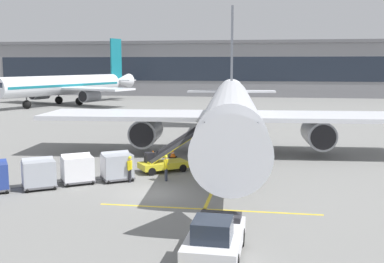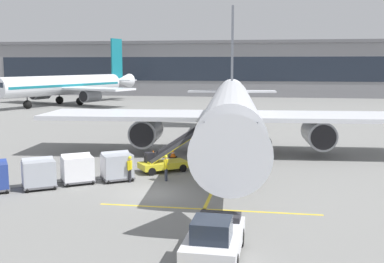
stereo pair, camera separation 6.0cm
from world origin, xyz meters
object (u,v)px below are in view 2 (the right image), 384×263
at_px(parked_airplane, 231,110).
at_px(ground_crew_by_loader, 166,166).
at_px(baggage_cart_second, 77,168).
at_px(distant_airplane, 66,86).
at_px(belt_loader, 166,159).
at_px(baggage_cart_third, 39,173).
at_px(safety_cone_engine_keepout, 153,154).
at_px(baggage_cart_lead, 117,166).
at_px(ground_crew_by_carts, 130,167).
at_px(pushback_tug, 214,238).
at_px(safety_cone_wingtip, 173,154).

distance_m(parked_airplane, ground_crew_by_loader, 11.26).
height_order(parked_airplane, ground_crew_by_loader, parked_airplane).
xyz_separation_m(baggage_cart_second, distant_airplane, (-25.74, 55.56, 2.67)).
height_order(belt_loader, baggage_cart_third, belt_loader).
bearing_deg(safety_cone_engine_keepout, baggage_cart_lead, -94.76).
xyz_separation_m(ground_crew_by_loader, safety_cone_engine_keepout, (-2.63, 6.99, -0.65)).
bearing_deg(baggage_cart_second, ground_crew_by_carts, 14.84).
distance_m(baggage_cart_second, distant_airplane, 61.29).
relative_size(baggage_cart_lead, pushback_tug, 0.61).
distance_m(baggage_cart_second, safety_cone_engine_keepout, 9.07).
bearing_deg(ground_crew_by_loader, pushback_tug, -68.86).
xyz_separation_m(ground_crew_by_loader, safety_cone_wingtip, (-1.13, 7.76, -0.67)).
height_order(baggage_cart_lead, baggage_cart_second, same).
xyz_separation_m(belt_loader, ground_crew_by_carts, (-1.67, -3.46, 0.09)).
relative_size(safety_cone_wingtip, distant_airplane, 0.02).
distance_m(parked_airplane, safety_cone_engine_keepout, 7.75).
bearing_deg(safety_cone_engine_keepout, baggage_cart_second, -108.70).
bearing_deg(baggage_cart_lead, safety_cone_wingtip, 75.49).
height_order(pushback_tug, ground_crew_by_loader, pushback_tug).
distance_m(parked_airplane, safety_cone_wingtip, 6.29).
bearing_deg(distant_airplane, baggage_cart_lead, -62.74).
bearing_deg(safety_cone_wingtip, ground_crew_by_loader, -81.72).
xyz_separation_m(baggage_cart_second, safety_cone_engine_keepout, (2.90, 8.57, -0.65)).
distance_m(baggage_cart_lead, distant_airplane, 61.25).
bearing_deg(baggage_cart_third, safety_cone_engine_keepout, 64.97).
height_order(ground_crew_by_loader, safety_cone_wingtip, ground_crew_by_loader).
xyz_separation_m(parked_airplane, ground_crew_by_carts, (-5.73, -11.06, -2.75)).
bearing_deg(safety_cone_wingtip, pushback_tug, -73.76).
height_order(pushback_tug, distant_airplane, distant_airplane).
distance_m(pushback_tug, ground_crew_by_loader, 12.73).
distance_m(baggage_cart_second, safety_cone_wingtip, 10.35).
bearing_deg(pushback_tug, baggage_cart_third, 144.02).
height_order(parked_airplane, baggage_cart_lead, parked_airplane).
bearing_deg(ground_crew_by_loader, ground_crew_by_carts, -162.41).
height_order(belt_loader, safety_cone_engine_keepout, belt_loader).
bearing_deg(baggage_cart_lead, baggage_cart_second, -153.03).
height_order(baggage_cart_third, ground_crew_by_carts, baggage_cart_third).
bearing_deg(pushback_tug, ground_crew_by_loader, 111.14).
distance_m(pushback_tug, safety_cone_wingtip, 20.46).
bearing_deg(safety_cone_wingtip, baggage_cart_lead, -104.51).
relative_size(belt_loader, baggage_cart_second, 1.82).
distance_m(pushback_tug, ground_crew_by_carts, 13.10).
bearing_deg(ground_crew_by_loader, baggage_cart_second, -164.03).
xyz_separation_m(baggage_cart_second, baggage_cart_third, (-1.85, -1.60, 0.00)).
distance_m(baggage_cart_third, safety_cone_engine_keepout, 11.24).
bearing_deg(distant_airplane, ground_crew_by_loader, -59.91).
distance_m(baggage_cart_third, distant_airplane, 62.01).
relative_size(parked_airplane, belt_loader, 8.65).
relative_size(baggage_cart_lead, ground_crew_by_loader, 1.55).
xyz_separation_m(baggage_cart_third, ground_crew_by_loader, (7.38, 3.18, -0.00)).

